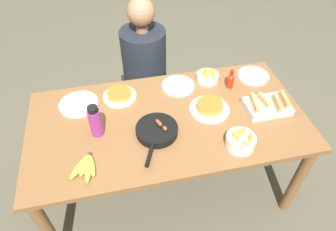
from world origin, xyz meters
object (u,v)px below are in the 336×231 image
skillet (157,131)px  hot_sauce_bottle (231,80)px  frittata_plate_center (120,95)px  empty_plate_near_front (178,86)px  empty_plate_far_left (79,104)px  water_bottle (95,121)px  person_figure (145,79)px  fruit_bowl_mango (241,141)px  empty_plate_far_right (253,76)px  banana_bunch (86,166)px  frittata_plate_side (210,107)px  melon_tray (268,106)px  fruit_bowl_citrus (208,76)px

skillet → hot_sauce_bottle: bearing=141.5°
skillet → frittata_plate_center: 0.42m
empty_plate_near_front → empty_plate_far_left: same height
water_bottle → hot_sauce_bottle: bearing=14.7°
water_bottle → person_figure: person_figure is taller
fruit_bowl_mango → hot_sauce_bottle: hot_sauce_bottle is taller
person_figure → water_bottle: bearing=-117.6°
hot_sauce_bottle → person_figure: 0.81m
skillet → frittata_plate_center: (-0.18, 0.38, -0.00)m
empty_plate_far_right → fruit_bowl_mango: fruit_bowl_mango is taller
empty_plate_far_left → water_bottle: (0.11, -0.28, 0.09)m
frittata_plate_center → empty_plate_far_left: frittata_plate_center is taller
fruit_bowl_mango → hot_sauce_bottle: size_ratio=1.22×
banana_bunch → empty_plate_far_left: (-0.04, 0.52, -0.01)m
frittata_plate_center → empty_plate_near_front: 0.42m
fruit_bowl_mango → person_figure: 1.16m
frittata_plate_side → empty_plate_far_right: frittata_plate_side is taller
empty_plate_far_left → person_figure: size_ratio=0.21×
melon_tray → frittata_plate_center: size_ratio=1.25×
hot_sauce_bottle → frittata_plate_side: bearing=-137.1°
empty_plate_near_front → fruit_bowl_citrus: size_ratio=1.44×
banana_bunch → hot_sauce_bottle: bearing=25.9°
banana_bunch → water_bottle: 0.27m
water_bottle → empty_plate_far_right: bearing=15.4°
skillet → hot_sauce_bottle: (0.59, 0.33, 0.03)m
melon_tray → hot_sauce_bottle: hot_sauce_bottle is taller
empty_plate_far_right → person_figure: person_figure is taller
skillet → fruit_bowl_mango: (0.45, -0.19, 0.02)m
empty_plate_far_left → fruit_bowl_citrus: bearing=4.4°
fruit_bowl_citrus → empty_plate_far_right: bearing=-5.9°
melon_tray → water_bottle: size_ratio=1.31×
skillet → empty_plate_far_left: skillet is taller
banana_bunch → empty_plate_far_left: bearing=93.9°
empty_plate_near_front → water_bottle: water_bottle is taller
frittata_plate_center → fruit_bowl_mango: (0.64, -0.58, 0.02)m
frittata_plate_center → hot_sauce_bottle: size_ratio=1.63×
empty_plate_far_left → fruit_bowl_mango: (0.91, -0.56, 0.04)m
skillet → person_figure: (0.06, 0.85, -0.27)m
skillet → fruit_bowl_mango: bearing=89.1°
banana_bunch → water_bottle: size_ratio=0.95×
frittata_plate_side → banana_bunch: bearing=-159.9°
water_bottle → banana_bunch: bearing=-107.3°
melon_tray → fruit_bowl_citrus: bearing=126.8°
skillet → fruit_bowl_citrus: bearing=155.8°
frittata_plate_side → fruit_bowl_mango: size_ratio=1.53×
banana_bunch → skillet: 0.45m
melon_tray → skillet: melon_tray is taller
empty_plate_far_left → hot_sauce_bottle: hot_sauce_bottle is taller
empty_plate_far_right → fruit_bowl_mango: (-0.35, -0.59, 0.04)m
empty_plate_far_left → hot_sauce_bottle: size_ratio=1.85×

